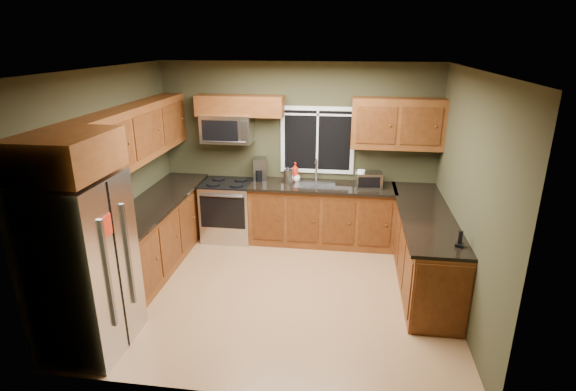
% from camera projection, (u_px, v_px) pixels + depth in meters
% --- Properties ---
extents(floor, '(4.20, 4.20, 0.00)m').
position_uv_depth(floor, '(280.00, 290.00, 5.68)').
color(floor, '#956841').
rests_on(floor, ground).
extents(ceiling, '(4.20, 4.20, 0.00)m').
position_uv_depth(ceiling, '(279.00, 69.00, 4.79)').
color(ceiling, white).
rests_on(ceiling, back_wall).
extents(back_wall, '(4.20, 0.00, 4.20)m').
position_uv_depth(back_wall, '(298.00, 152.00, 6.92)').
color(back_wall, '#33311D').
rests_on(back_wall, ground).
extents(front_wall, '(4.20, 0.00, 4.20)m').
position_uv_depth(front_wall, '(244.00, 260.00, 3.55)').
color(front_wall, '#33311D').
rests_on(front_wall, ground).
extents(left_wall, '(0.00, 3.60, 3.60)m').
position_uv_depth(left_wall, '(111.00, 181.00, 5.51)').
color(left_wall, '#33311D').
rests_on(left_wall, ground).
extents(right_wall, '(0.00, 3.60, 3.60)m').
position_uv_depth(right_wall, '(467.00, 197.00, 4.96)').
color(right_wall, '#33311D').
rests_on(right_wall, ground).
extents(window, '(1.12, 0.03, 1.02)m').
position_uv_depth(window, '(317.00, 140.00, 6.79)').
color(window, white).
rests_on(window, back_wall).
extents(base_cabinets_left, '(0.60, 2.65, 0.90)m').
position_uv_depth(base_cabinets_left, '(157.00, 234.00, 6.21)').
color(base_cabinets_left, brown).
rests_on(base_cabinets_left, ground).
extents(countertop_left, '(0.65, 2.65, 0.04)m').
position_uv_depth(countertop_left, '(155.00, 202.00, 6.05)').
color(countertop_left, black).
rests_on(countertop_left, base_cabinets_left).
extents(base_cabinets_back, '(2.17, 0.60, 0.90)m').
position_uv_depth(base_cabinets_back, '(322.00, 215.00, 6.88)').
color(base_cabinets_back, brown).
rests_on(base_cabinets_back, ground).
extents(countertop_back, '(2.17, 0.65, 0.04)m').
position_uv_depth(countertop_back, '(323.00, 186.00, 6.70)').
color(countertop_back, black).
rests_on(countertop_back, base_cabinets_back).
extents(base_cabinets_peninsula, '(0.60, 2.52, 0.90)m').
position_uv_depth(base_cabinets_peninsula, '(424.00, 248.00, 5.80)').
color(base_cabinets_peninsula, brown).
rests_on(base_cabinets_peninsula, ground).
extents(countertop_peninsula, '(0.65, 2.50, 0.04)m').
position_uv_depth(countertop_peninsula, '(425.00, 214.00, 5.66)').
color(countertop_peninsula, black).
rests_on(countertop_peninsula, base_cabinets_peninsula).
extents(upper_cabinets_left, '(0.33, 2.65, 0.72)m').
position_uv_depth(upper_cabinets_left, '(136.00, 133.00, 5.76)').
color(upper_cabinets_left, brown).
rests_on(upper_cabinets_left, left_wall).
extents(upper_cabinets_back_left, '(1.30, 0.33, 0.30)m').
position_uv_depth(upper_cabinets_back_left, '(240.00, 106.00, 6.63)').
color(upper_cabinets_back_left, brown).
rests_on(upper_cabinets_back_left, back_wall).
extents(upper_cabinets_back_right, '(1.30, 0.33, 0.72)m').
position_uv_depth(upper_cabinets_back_right, '(397.00, 124.00, 6.40)').
color(upper_cabinets_back_right, brown).
rests_on(upper_cabinets_back_right, back_wall).
extents(upper_cabinet_over_fridge, '(0.72, 0.90, 0.38)m').
position_uv_depth(upper_cabinet_over_fridge, '(65.00, 154.00, 4.02)').
color(upper_cabinet_over_fridge, brown).
rests_on(upper_cabinet_over_fridge, left_wall).
extents(refrigerator, '(0.74, 0.90, 1.80)m').
position_uv_depth(refrigerator, '(84.00, 266.00, 4.39)').
color(refrigerator, '#B7B7BC').
rests_on(refrigerator, ground).
extents(range, '(0.76, 0.69, 0.94)m').
position_uv_depth(range, '(228.00, 210.00, 7.04)').
color(range, '#B7B7BC').
rests_on(range, ground).
extents(microwave, '(0.76, 0.41, 0.42)m').
position_uv_depth(microwave, '(227.00, 128.00, 6.74)').
color(microwave, '#B7B7BC').
rests_on(microwave, back_wall).
extents(sink, '(0.60, 0.42, 0.36)m').
position_uv_depth(sink, '(315.00, 184.00, 6.72)').
color(sink, slate).
rests_on(sink, countertop_back).
extents(toaster_oven, '(0.40, 0.32, 0.23)m').
position_uv_depth(toaster_oven, '(369.00, 180.00, 6.57)').
color(toaster_oven, '#B7B7BC').
rests_on(toaster_oven, countertop_back).
extents(coffee_maker, '(0.24, 0.30, 0.33)m').
position_uv_depth(coffee_maker, '(260.00, 170.00, 6.92)').
color(coffee_maker, slate).
rests_on(coffee_maker, countertop_back).
extents(kettle, '(0.16, 0.16, 0.25)m').
position_uv_depth(kettle, '(288.00, 175.00, 6.77)').
color(kettle, '#B7B7BC').
rests_on(kettle, countertop_back).
extents(paper_towel_roll, '(0.14, 0.14, 0.29)m').
position_uv_depth(paper_towel_roll, '(361.00, 179.00, 6.55)').
color(paper_towel_roll, white).
rests_on(paper_towel_roll, countertop_back).
extents(soap_bottle_a, '(0.15, 0.15, 0.29)m').
position_uv_depth(soap_bottle_a, '(295.00, 172.00, 6.84)').
color(soap_bottle_a, red).
rests_on(soap_bottle_a, countertop_back).
extents(soap_bottle_c, '(0.14, 0.14, 0.16)m').
position_uv_depth(soap_bottle_c, '(296.00, 176.00, 6.85)').
color(soap_bottle_c, white).
rests_on(soap_bottle_c, countertop_back).
extents(cordless_phone, '(0.11, 0.11, 0.18)m').
position_uv_depth(cordless_phone, '(460.00, 242.00, 4.70)').
color(cordless_phone, black).
rests_on(cordless_phone, countertop_peninsula).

